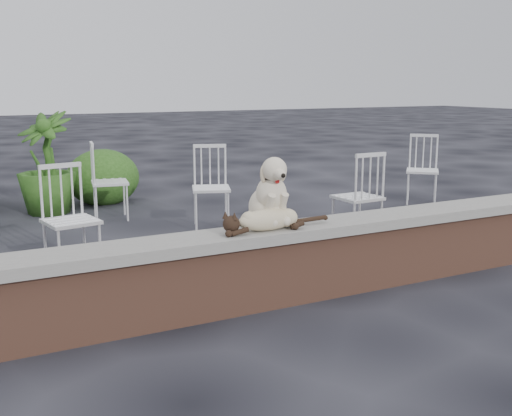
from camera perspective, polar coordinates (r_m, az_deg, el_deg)
name	(u,v)px	position (r m, az deg, el deg)	size (l,w,h in m)	color
ground	(364,285)	(5.21, 9.89, -7.05)	(60.00, 60.00, 0.00)	black
brick_wall	(365,256)	(5.13, 9.99, -4.40)	(6.00, 0.30, 0.50)	brown
capstone	(366,222)	(5.06, 10.10, -1.24)	(6.20, 0.40, 0.08)	slate
dog	(267,190)	(4.63, 1.07, 1.67)	(0.35, 0.46, 0.54)	beige
cat	(268,218)	(4.50, 1.08, -0.95)	(1.05, 0.25, 0.18)	tan
chair_e	(110,181)	(7.70, -13.33, 2.45)	(0.56, 0.56, 0.94)	white
chair_c	(358,196)	(6.60, 9.33, 1.13)	(0.56, 0.56, 0.94)	white
chair_b	(211,187)	(7.08, -4.16, 1.95)	(0.56, 0.56, 0.94)	white
chair_a	(71,219)	(5.63, -16.69, -1.00)	(0.56, 0.56, 0.94)	white
chair_d	(422,170)	(8.79, 15.09, 3.44)	(0.56, 0.56, 0.94)	white
potted_plant_b	(46,163)	(8.24, -18.79, 3.95)	(0.72, 0.72, 1.29)	#1E4614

